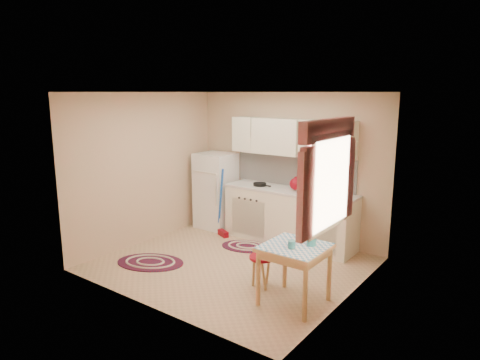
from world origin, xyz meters
name	(u,v)px	position (x,y,z in m)	size (l,w,h in m)	color
room_shell	(250,156)	(0.16, 0.24, 1.60)	(3.64, 3.60, 2.52)	tan
fridge	(216,191)	(-1.32, 1.25, 0.70)	(0.65, 0.60, 1.40)	white
broom	(223,203)	(-0.88, 0.90, 0.60)	(0.28, 0.12, 1.20)	blue
base_cabinets	(289,217)	(0.22, 1.30, 0.44)	(2.25, 0.60, 0.88)	white
countertop	(290,191)	(0.22, 1.30, 0.90)	(2.27, 0.62, 0.04)	silver
frying_pan	(260,184)	(-0.34, 1.25, 0.94)	(0.22, 0.22, 0.05)	black
red_kettle	(295,184)	(0.32, 1.30, 1.03)	(0.22, 0.20, 0.22)	maroon
red_canister	(305,187)	(0.51, 1.30, 1.00)	(0.12, 0.12, 0.16)	maroon
table	(294,275)	(1.33, -0.50, 0.36)	(0.72, 0.72, 0.72)	tan
stool	(262,271)	(0.77, -0.36, 0.21)	(0.33, 0.33, 0.42)	maroon
coffee_pot	(312,235)	(1.48, -0.38, 0.86)	(0.14, 0.12, 0.27)	teal
mug	(292,245)	(1.34, -0.60, 0.77)	(0.09, 0.09, 0.10)	teal
rug_center	(247,246)	(-0.22, 0.71, 0.01)	(0.86, 0.57, 0.02)	maroon
rug_left	(150,262)	(-1.00, -0.69, 0.01)	(1.02, 0.68, 0.02)	maroon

